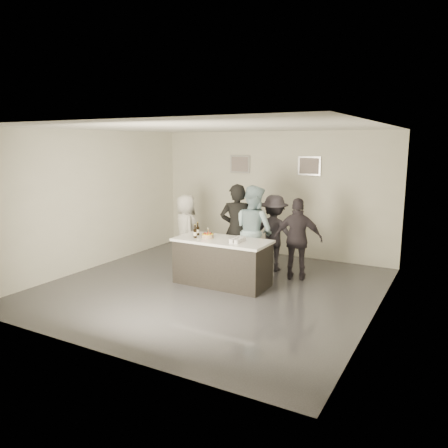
# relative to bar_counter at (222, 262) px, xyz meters

# --- Properties ---
(floor) EXTENTS (6.00, 6.00, 0.00)m
(floor) POSITION_rel_bar_counter_xyz_m (-0.10, -0.25, -0.45)
(floor) COLOR #3D3D42
(floor) RESTS_ON ground
(ceiling) EXTENTS (6.00, 6.00, 0.00)m
(ceiling) POSITION_rel_bar_counter_xyz_m (-0.10, -0.25, 2.55)
(ceiling) COLOR white
(wall_back) EXTENTS (6.00, 0.04, 3.00)m
(wall_back) POSITION_rel_bar_counter_xyz_m (-0.10, 2.75, 1.05)
(wall_back) COLOR beige
(wall_back) RESTS_ON ground
(wall_front) EXTENTS (6.00, 0.04, 3.00)m
(wall_front) POSITION_rel_bar_counter_xyz_m (-0.10, -3.25, 1.05)
(wall_front) COLOR beige
(wall_front) RESTS_ON ground
(wall_left) EXTENTS (0.04, 6.00, 3.00)m
(wall_left) POSITION_rel_bar_counter_xyz_m (-3.10, -0.25, 1.05)
(wall_left) COLOR beige
(wall_left) RESTS_ON ground
(wall_right) EXTENTS (0.04, 6.00, 3.00)m
(wall_right) POSITION_rel_bar_counter_xyz_m (2.90, -0.25, 1.05)
(wall_right) COLOR beige
(wall_right) RESTS_ON ground
(picture_left) EXTENTS (0.54, 0.04, 0.44)m
(picture_left) POSITION_rel_bar_counter_xyz_m (-1.00, 2.72, 1.75)
(picture_left) COLOR #B2B2B7
(picture_left) RESTS_ON wall_back
(picture_right) EXTENTS (0.54, 0.04, 0.44)m
(picture_right) POSITION_rel_bar_counter_xyz_m (0.80, 2.72, 1.75)
(picture_right) COLOR #B2B2B7
(picture_right) RESTS_ON wall_back
(bar_counter) EXTENTS (1.86, 0.86, 0.90)m
(bar_counter) POSITION_rel_bar_counter_xyz_m (0.00, 0.00, 0.00)
(bar_counter) COLOR white
(bar_counter) RESTS_ON ground
(cake) EXTENTS (0.23, 0.23, 0.08)m
(cake) POSITION_rel_bar_counter_xyz_m (-0.29, -0.05, 0.49)
(cake) COLOR yellow
(cake) RESTS_ON bar_counter
(beer_bottle_a) EXTENTS (0.07, 0.07, 0.26)m
(beer_bottle_a) POSITION_rel_bar_counter_xyz_m (-0.61, 0.10, 0.58)
(beer_bottle_a) COLOR black
(beer_bottle_a) RESTS_ON bar_counter
(beer_bottle_b) EXTENTS (0.07, 0.07, 0.26)m
(beer_bottle_b) POSITION_rel_bar_counter_xyz_m (-0.51, -0.16, 0.58)
(beer_bottle_b) COLOR black
(beer_bottle_b) RESTS_ON bar_counter
(tumbler_cluster) EXTENTS (0.19, 0.40, 0.08)m
(tumbler_cluster) POSITION_rel_bar_counter_xyz_m (0.36, -0.04, 0.49)
(tumbler_cluster) COLOR #C66512
(tumbler_cluster) RESTS_ON bar_counter
(candles) EXTENTS (0.24, 0.08, 0.01)m
(candles) POSITION_rel_bar_counter_xyz_m (-0.23, -0.32, 0.45)
(candles) COLOR pink
(candles) RESTS_ON bar_counter
(person_main_black) EXTENTS (0.82, 0.69, 1.91)m
(person_main_black) POSITION_rel_bar_counter_xyz_m (-0.05, 0.72, 0.50)
(person_main_black) COLOR black
(person_main_black) RESTS_ON ground
(person_main_blue) EXTENTS (1.12, 1.00, 1.88)m
(person_main_blue) POSITION_rel_bar_counter_xyz_m (0.26, 0.85, 0.49)
(person_main_blue) COLOR #93B4C0
(person_main_blue) RESTS_ON ground
(person_guest_left) EXTENTS (0.91, 0.89, 1.58)m
(person_guest_left) POSITION_rel_bar_counter_xyz_m (-1.48, 0.96, 0.34)
(person_guest_left) COLOR silver
(person_guest_left) RESTS_ON ground
(person_guest_right) EXTENTS (1.04, 0.65, 1.65)m
(person_guest_right) POSITION_rel_bar_counter_xyz_m (1.16, 1.03, 0.38)
(person_guest_right) COLOR #2F2931
(person_guest_right) RESTS_ON ground
(person_guest_back) EXTENTS (1.09, 0.67, 1.64)m
(person_guest_back) POSITION_rel_bar_counter_xyz_m (0.50, 1.39, 0.37)
(person_guest_back) COLOR #2D2931
(person_guest_back) RESTS_ON ground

